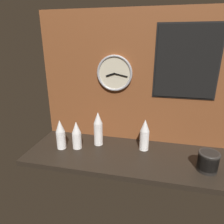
% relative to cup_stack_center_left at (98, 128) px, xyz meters
% --- Properties ---
extents(ground_plane, '(1.60, 0.56, 0.04)m').
position_rel_cup_stack_center_left_xyz_m(ground_plane, '(0.29, -0.10, -0.16)').
color(ground_plane, black).
extents(wall_tiled_back, '(1.60, 0.03, 1.05)m').
position_rel_cup_stack_center_left_xyz_m(wall_tiled_back, '(0.29, 0.17, 0.38)').
color(wall_tiled_back, brown).
rests_on(wall_tiled_back, ground_plane).
extents(cup_stack_center_left, '(0.07, 0.07, 0.28)m').
position_rel_cup_stack_center_left_xyz_m(cup_stack_center_left, '(0.00, 0.00, 0.00)').
color(cup_stack_center_left, white).
rests_on(cup_stack_center_left, ground_plane).
extents(cup_stack_center_right, '(0.07, 0.07, 0.26)m').
position_rel_cup_stack_center_left_xyz_m(cup_stack_center_right, '(0.38, -0.00, -0.01)').
color(cup_stack_center_right, white).
rests_on(cup_stack_center_right, ground_plane).
extents(cup_stack_left, '(0.07, 0.07, 0.23)m').
position_rel_cup_stack_center_left_xyz_m(cup_stack_left, '(-0.15, -0.10, -0.03)').
color(cup_stack_left, white).
rests_on(cup_stack_left, ground_plane).
extents(cup_stack_far_left, '(0.07, 0.07, 0.24)m').
position_rel_cup_stack_center_left_xyz_m(cup_stack_far_left, '(-0.27, -0.13, -0.02)').
color(cup_stack_far_left, white).
rests_on(cup_stack_far_left, ground_plane).
extents(bowl_stack_far_right, '(0.14, 0.14, 0.14)m').
position_rel_cup_stack_center_left_xyz_m(bowl_stack_far_right, '(0.81, -0.19, -0.07)').
color(bowl_stack_far_right, black).
rests_on(bowl_stack_far_right, ground_plane).
extents(wall_clock, '(0.29, 0.03, 0.29)m').
position_rel_cup_stack_center_left_xyz_m(wall_clock, '(0.11, 0.14, 0.43)').
color(wall_clock, beige).
extents(menu_board, '(0.46, 0.01, 0.55)m').
position_rel_cup_stack_center_left_xyz_m(menu_board, '(0.64, 0.15, 0.53)').
color(menu_board, black).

